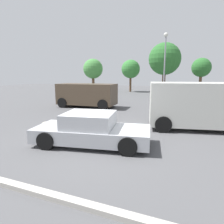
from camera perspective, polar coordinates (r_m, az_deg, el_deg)
ground_plane at (r=7.71m, az=-3.84°, el=-9.10°), size 80.00×80.00×0.00m
sedan_foreground at (r=7.51m, az=-5.98°, el=-5.17°), size 4.56×2.55×1.22m
dog at (r=10.09m, az=-18.97°, el=-3.46°), size 0.45×0.57×0.40m
van_white at (r=10.44m, az=24.33°, el=2.05°), size 5.14×3.12×2.24m
suv_dark at (r=16.22m, az=-7.24°, el=5.08°), size 4.79×2.39×1.89m
parking_curb at (r=5.09m, az=-22.31°, el=-20.21°), size 7.84×0.20×0.12m
light_post_near at (r=22.05m, az=15.09°, el=15.55°), size 0.44×0.44×6.85m
tree_back_left at (r=31.07m, az=5.41°, el=12.23°), size 2.82×2.82×4.89m
tree_back_center at (r=31.13m, az=24.42°, el=11.56°), size 2.66×2.66×4.95m
tree_back_right at (r=34.06m, az=-5.51°, el=12.29°), size 3.29×3.29×5.24m
tree_far_right at (r=26.26m, az=14.99°, el=14.57°), size 3.96×3.96×6.54m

